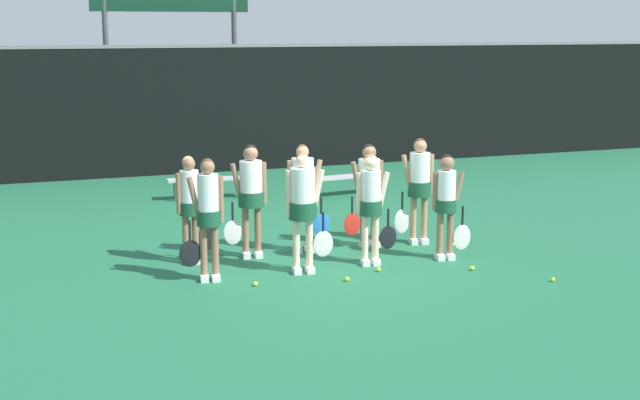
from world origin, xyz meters
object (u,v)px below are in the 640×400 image
Objects in this scene: player_1 at (303,202)px; player_8 at (419,182)px; bench_courtside at (341,179)px; player_5 at (251,190)px; tennis_ball_2 at (453,245)px; player_2 at (371,200)px; tennis_ball_0 at (553,280)px; tennis_ball_5 at (347,279)px; tennis_ball_4 at (308,243)px; tennis_ball_6 at (379,269)px; player_0 at (208,210)px; player_7 at (369,186)px; player_6 at (303,189)px; tennis_ball_1 at (472,268)px; tennis_ball_3 at (255,284)px; player_3 at (446,198)px; bench_far at (209,181)px; scoreboard at (171,6)px; player_4 at (190,202)px.

player_8 is at bearing 31.15° from player_1.
bench_courtside is 5.26m from player_5.
player_8 is at bearing 134.65° from tennis_ball_2.
player_2 is 23.18× the size of tennis_ball_2.
tennis_ball_5 is (-2.67, 1.01, 0.00)m from tennis_ball_0.
tennis_ball_4 is 1.04× the size of tennis_ball_6.
player_2 is (1.09, 0.07, -0.05)m from player_1.
player_0 is 3.04m from player_7.
tennis_ball_4 reaches higher than tennis_ball_0.
tennis_ball_6 is at bearing -60.25° from player_6.
tennis_ball_2 is at bearing 72.77° from tennis_ball_1.
player_0 is 1.01× the size of player_6.
player_5 is 1.02× the size of player_6.
tennis_ball_3 is at bearing -154.95° from player_2.
tennis_ball_5 is (1.78, -0.74, -0.96)m from player_0.
player_2 reaches higher than tennis_ball_3.
player_6 is at bearing 9.68° from player_5.
tennis_ball_1 is (0.05, -0.74, -0.91)m from player_3.
tennis_ball_6 is at bearing 2.61° from tennis_ball_3.
tennis_ball_4 is (-1.72, 2.30, -0.00)m from tennis_ball_1.
player_1 is at bearing -102.44° from player_6.
bench_courtside is at bearing 97.21° from player_8.
tennis_ball_0 is (2.69, -2.81, -0.98)m from player_6.
player_0 is 1.38m from player_5.
tennis_ball_5 is at bearing -13.13° from player_0.
bench_far is 6.46m from tennis_ball_3.
scoreboard is 12.25m from tennis_ball_6.
player_2 is at bearing 47.47° from tennis_ball_5.
player_8 is at bearing 89.78° from tennis_ball_1.
tennis_ball_2 is (3.21, -0.52, -1.00)m from player_5.
player_5 is at bearing -171.07° from player_6.
player_2 is at bearing 138.90° from tennis_ball_0.
tennis_ball_6 is at bearing -151.45° from tennis_ball_2.
tennis_ball_1 is (0.84, -1.87, -0.95)m from player_7.
player_0 is at bearing -169.75° from player_2.
player_0 reaches higher than player_4.
tennis_ball_3 is (-2.34, -1.54, -0.96)m from player_7.
player_8 reaches higher than player_6.
player_5 reaches higher than bench_far.
player_5 reaches higher than player_7.
player_7 is (2.86, 1.03, -0.01)m from player_0.
player_8 reaches higher than tennis_ball_2.
tennis_ball_4 is at bearing -125.76° from bench_courtside.
scoreboard is 10.57m from player_5.
player_0 is 3.91m from tennis_ball_1.
player_6 is 2.23m from tennis_ball_3.
tennis_ball_6 is at bearing -0.64° from player_0.
player_6 reaches higher than player_4.
player_4 is 2.24m from tennis_ball_4.
player_7 reaches higher than tennis_ball_3.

